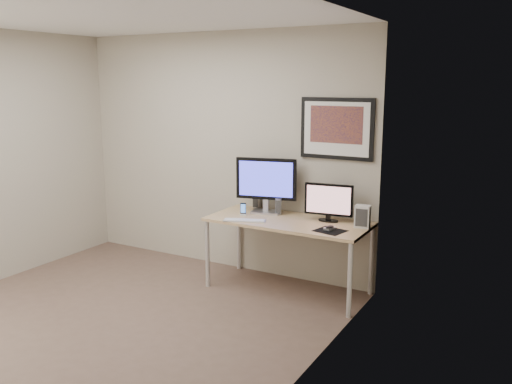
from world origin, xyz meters
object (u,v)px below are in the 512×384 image
at_px(phone_dock, 243,209).
at_px(fan_unit, 363,216).
at_px(speaker_left, 257,199).
at_px(desk, 288,227).
at_px(framed_art, 337,129).
at_px(speaker_right, 278,207).
at_px(monitor_tv, 329,201).
at_px(keyboard, 245,220).
at_px(monitor_large, 266,183).

xyz_separation_m(phone_dock, fan_unit, (1.21, 0.14, 0.04)).
bearing_deg(speaker_left, desk, -33.29).
relative_size(desk, speaker_left, 8.20).
xyz_separation_m(framed_art, speaker_right, (-0.54, -0.17, -0.81)).
distance_m(monitor_tv, speaker_left, 0.90).
height_order(framed_art, speaker_left, framed_art).
height_order(speaker_right, phone_dock, speaker_right).
height_order(monitor_tv, keyboard, monitor_tv).
xyz_separation_m(speaker_left, fan_unit, (1.24, -0.20, 0.01)).
bearing_deg(phone_dock, speaker_left, 71.88).
relative_size(framed_art, speaker_left, 3.84).
bearing_deg(framed_art, speaker_right, -162.13).
height_order(framed_art, keyboard, framed_art).
distance_m(desk, monitor_large, 0.53).
bearing_deg(monitor_tv, speaker_right, 171.16).
xyz_separation_m(monitor_tv, keyboard, (-0.72, -0.39, -0.19)).
xyz_separation_m(desk, fan_unit, (0.72, 0.10, 0.17)).
bearing_deg(monitor_tv, speaker_left, 162.23).
height_order(framed_art, fan_unit, framed_art).
xyz_separation_m(monitor_large, phone_dock, (-0.16, -0.20, -0.25)).
xyz_separation_m(monitor_tv, speaker_right, (-0.55, 0.01, -0.12)).
bearing_deg(speaker_right, framed_art, -6.16).
height_order(desk, speaker_left, speaker_left).
relative_size(keyboard, fan_unit, 1.96).
bearing_deg(framed_art, monitor_tv, -86.84).
distance_m(desk, keyboard, 0.44).
distance_m(monitor_large, fan_unit, 1.08).
height_order(desk, framed_art, framed_art).
relative_size(speaker_left, phone_dock, 1.51).
bearing_deg(keyboard, speaker_left, 86.41).
distance_m(framed_art, keyboard, 1.27).
xyz_separation_m(desk, keyboard, (-0.36, -0.24, 0.07)).
xyz_separation_m(speaker_right, keyboard, (-0.17, -0.40, -0.08)).
bearing_deg(framed_art, speaker_left, -177.98).
height_order(speaker_right, fan_unit, fan_unit).
height_order(desk, speaker_right, speaker_right).
relative_size(monitor_large, monitor_tv, 1.31).
distance_m(monitor_tv, keyboard, 0.84).
distance_m(speaker_left, phone_dock, 0.35).
xyz_separation_m(monitor_large, monitor_tv, (0.69, -0.01, -0.12)).
distance_m(desk, speaker_left, 0.63).
bearing_deg(speaker_left, keyboard, -76.61).
bearing_deg(desk, monitor_tv, 22.60).
bearing_deg(monitor_tv, phone_dock, -175.40).
bearing_deg(fan_unit, speaker_left, 163.92).
xyz_separation_m(desk, phone_dock, (-0.49, -0.04, 0.13)).
relative_size(desk, fan_unit, 7.56).
bearing_deg(speaker_left, framed_art, -1.35).
height_order(monitor_tv, fan_unit, monitor_tv).
distance_m(desk, phone_dock, 0.51).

